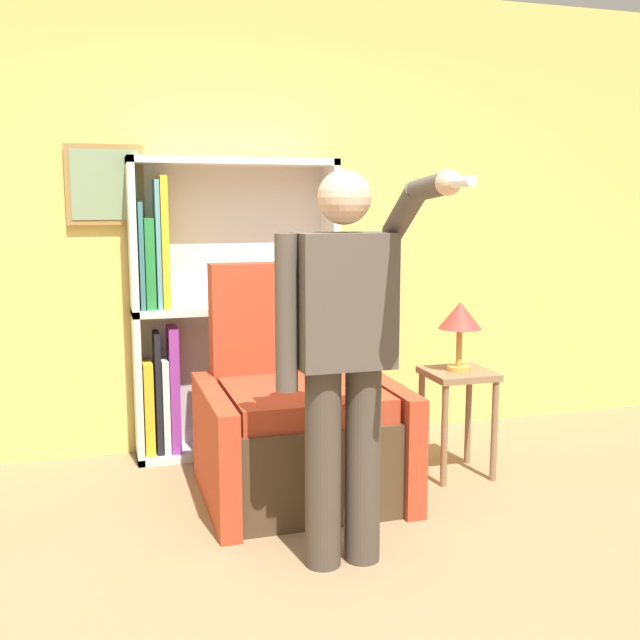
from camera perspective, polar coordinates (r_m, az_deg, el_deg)
ground_plane at (r=3.07m, az=2.64°, el=-20.36°), size 14.00×14.00×0.00m
wall_back at (r=4.65m, az=-5.68°, el=7.57°), size 8.00×0.11×2.80m
bookcase at (r=4.50m, az=-8.05°, el=0.46°), size 1.22×0.28×1.76m
armchair at (r=3.93m, az=-1.71°, el=-7.86°), size 0.99×0.92×1.19m
person_standing at (r=3.02m, az=1.85°, el=-2.11°), size 0.53×0.78×1.63m
side_table at (r=4.22m, az=10.45°, el=-5.58°), size 0.35×0.35×0.59m
table_lamp at (r=4.14m, az=10.61°, el=0.09°), size 0.23×0.23×0.38m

